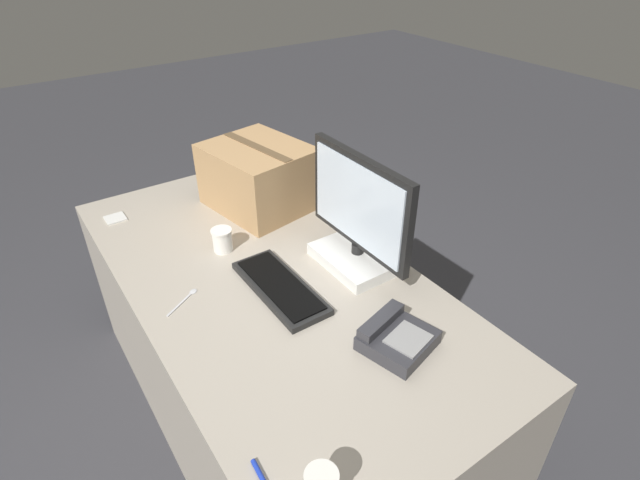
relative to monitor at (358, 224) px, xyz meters
name	(u,v)px	position (x,y,z in m)	size (l,w,h in m)	color
ground_plane	(278,411)	(-0.12, -0.30, -0.91)	(12.00, 12.00, 0.00)	#38383D
office_desk	(273,350)	(-0.12, -0.30, -0.54)	(1.80, 0.90, 0.74)	#A89E8E
monitor	(358,224)	(0.00, 0.00, 0.00)	(0.50, 0.24, 0.42)	white
keyboard	(280,287)	(-0.02, -0.31, -0.15)	(0.41, 0.16, 0.03)	black
desk_phone	(396,338)	(0.39, -0.16, -0.14)	(0.22, 0.23, 0.08)	#2D2D33
paper_cup_left	(222,240)	(-0.35, -0.37, -0.12)	(0.08, 0.08, 0.09)	white
spoon	(186,298)	(-0.16, -0.59, -0.16)	(0.09, 0.14, 0.00)	silver
cardboard_box	(259,177)	(-0.58, -0.08, -0.03)	(0.47, 0.42, 0.27)	tan
sticky_note_pad	(115,218)	(-0.81, -0.64, -0.16)	(0.08, 0.08, 0.01)	silver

